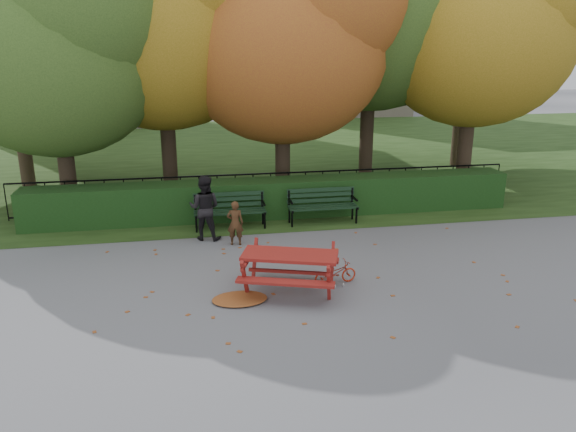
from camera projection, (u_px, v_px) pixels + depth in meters
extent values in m
plane|color=slate|center=(312.00, 281.00, 11.02)|extent=(90.00, 90.00, 0.00)
plane|color=#1B3110|center=(240.00, 153.00, 24.20)|extent=(90.00, 90.00, 0.00)
cube|color=#C7B09C|center=(337.00, 21.00, 37.03)|extent=(9.00, 6.00, 12.00)
cube|color=black|center=(275.00, 198.00, 15.11)|extent=(13.00, 0.90, 1.00)
cube|color=black|center=(271.00, 205.00, 15.99)|extent=(14.00, 0.04, 0.04)
cube|color=black|center=(271.00, 173.00, 15.72)|extent=(14.00, 0.04, 0.04)
cylinder|color=black|center=(27.00, 202.00, 14.73)|extent=(0.03, 0.03, 1.00)
cylinder|color=black|center=(163.00, 196.00, 15.34)|extent=(0.03, 0.03, 1.00)
cylinder|color=black|center=(271.00, 191.00, 15.87)|extent=(0.03, 0.03, 1.00)
cylinder|color=black|center=(372.00, 186.00, 16.39)|extent=(0.03, 0.03, 1.00)
cylinder|color=black|center=(483.00, 181.00, 17.00)|extent=(0.03, 0.03, 1.00)
cylinder|color=black|center=(67.00, 166.00, 15.14)|extent=(0.44, 0.44, 2.62)
ellipsoid|color=#2E491A|center=(54.00, 58.00, 14.33)|extent=(5.60, 5.60, 5.04)
sphere|color=#2E491A|center=(85.00, 4.00, 13.47)|extent=(4.20, 4.20, 4.20)
cylinder|color=black|center=(169.00, 146.00, 16.67)|extent=(0.44, 0.44, 3.15)
ellipsoid|color=#7D6311|center=(161.00, 26.00, 15.69)|extent=(6.40, 6.40, 5.76)
cylinder|color=black|center=(283.00, 153.00, 16.54)|extent=(0.44, 0.44, 2.80)
ellipsoid|color=#93391E|center=(282.00, 47.00, 15.67)|extent=(6.00, 6.00, 5.40)
cylinder|color=black|center=(367.00, 132.00, 18.18)|extent=(0.44, 0.44, 3.50)
ellipsoid|color=#2E491A|center=(372.00, 9.00, 17.10)|extent=(6.80, 6.80, 6.12)
cylinder|color=black|center=(465.00, 145.00, 17.32)|extent=(0.44, 0.44, 2.97)
ellipsoid|color=#7D6311|center=(475.00, 37.00, 16.40)|extent=(5.80, 5.80, 5.22)
cylinder|color=black|center=(22.00, 135.00, 18.17)|extent=(0.44, 0.44, 3.32)
ellipsoid|color=#93391E|center=(6.00, 19.00, 17.14)|extent=(6.60, 6.60, 5.94)
cylinder|color=black|center=(459.00, 124.00, 21.37)|extent=(0.44, 0.44, 3.15)
ellipsoid|color=#2E491A|center=(467.00, 31.00, 20.39)|extent=(6.00, 6.00, 5.40)
cube|color=black|center=(231.00, 214.00, 13.89)|extent=(1.80, 0.12, 0.04)
cube|color=black|center=(230.00, 212.00, 14.06)|extent=(1.80, 0.12, 0.04)
cube|color=black|center=(229.00, 210.00, 14.23)|extent=(1.80, 0.12, 0.04)
cube|color=black|center=(229.00, 205.00, 14.28)|extent=(1.80, 0.05, 0.10)
cube|color=black|center=(229.00, 199.00, 14.24)|extent=(1.80, 0.05, 0.10)
cube|color=black|center=(229.00, 194.00, 14.20)|extent=(1.80, 0.05, 0.10)
cube|color=black|center=(196.00, 214.00, 13.91)|extent=(0.05, 0.55, 0.06)
cube|color=black|center=(195.00, 203.00, 14.10)|extent=(0.05, 0.05, 0.41)
cylinder|color=black|center=(196.00, 224.00, 13.80)|extent=(0.05, 0.05, 0.44)
cylinder|color=black|center=(196.00, 220.00, 14.14)|extent=(0.05, 0.05, 0.44)
cube|color=black|center=(195.00, 206.00, 13.88)|extent=(0.05, 0.45, 0.04)
cube|color=black|center=(264.00, 211.00, 14.21)|extent=(0.05, 0.55, 0.06)
cube|color=black|center=(262.00, 199.00, 14.40)|extent=(0.05, 0.05, 0.41)
cylinder|color=black|center=(265.00, 220.00, 14.10)|extent=(0.05, 0.05, 0.44)
cylinder|color=black|center=(263.00, 216.00, 14.44)|extent=(0.05, 0.05, 0.44)
cube|color=black|center=(263.00, 203.00, 14.17)|extent=(0.05, 0.45, 0.04)
cube|color=black|center=(325.00, 209.00, 14.31)|extent=(1.80, 0.12, 0.04)
cube|color=black|center=(323.00, 207.00, 14.48)|extent=(1.80, 0.12, 0.04)
cube|color=black|center=(321.00, 205.00, 14.64)|extent=(1.80, 0.12, 0.04)
cube|color=black|center=(321.00, 200.00, 14.70)|extent=(1.80, 0.05, 0.10)
cube|color=black|center=(321.00, 195.00, 14.65)|extent=(1.80, 0.05, 0.10)
cube|color=black|center=(321.00, 190.00, 14.62)|extent=(1.80, 0.05, 0.10)
cube|color=black|center=(291.00, 209.00, 14.33)|extent=(0.05, 0.55, 0.06)
cube|color=black|center=(289.00, 198.00, 14.52)|extent=(0.05, 0.05, 0.41)
cylinder|color=black|center=(292.00, 219.00, 14.22)|extent=(0.05, 0.05, 0.44)
cylinder|color=black|center=(289.00, 215.00, 14.56)|extent=(0.05, 0.05, 0.44)
cube|color=black|center=(291.00, 202.00, 14.29)|extent=(0.05, 0.45, 0.04)
cube|color=black|center=(355.00, 206.00, 14.63)|extent=(0.05, 0.55, 0.06)
cube|color=black|center=(352.00, 195.00, 14.82)|extent=(0.05, 0.05, 0.41)
cylinder|color=black|center=(356.00, 215.00, 14.52)|extent=(0.05, 0.05, 0.44)
cylinder|color=black|center=(352.00, 211.00, 14.86)|extent=(0.05, 0.05, 0.44)
cube|color=black|center=(355.00, 198.00, 14.59)|extent=(0.05, 0.45, 0.04)
cube|color=maroon|center=(290.00, 255.00, 10.35)|extent=(1.90, 1.26, 0.06)
cube|color=maroon|center=(285.00, 282.00, 9.88)|extent=(1.74, 0.80, 0.05)
cube|color=maroon|center=(294.00, 259.00, 10.98)|extent=(1.74, 0.80, 0.05)
cube|color=maroon|center=(245.00, 279.00, 10.13)|extent=(0.22, 0.50, 0.85)
cube|color=maroon|center=(255.00, 261.00, 10.96)|extent=(0.22, 0.50, 0.85)
cube|color=maroon|center=(250.00, 257.00, 10.47)|extent=(0.48, 1.26, 0.06)
cube|color=maroon|center=(329.00, 284.00, 9.92)|extent=(0.22, 0.50, 0.85)
cube|color=maroon|center=(332.00, 265.00, 10.75)|extent=(0.22, 0.50, 0.85)
cube|color=maroon|center=(331.00, 261.00, 10.26)|extent=(0.48, 1.26, 0.06)
cube|color=maroon|center=(290.00, 272.00, 10.44)|extent=(1.49, 0.56, 0.06)
ellipsoid|color=maroon|center=(240.00, 299.00, 10.14)|extent=(1.17, 0.96, 0.07)
imported|color=#442915|center=(235.00, 223.00, 12.88)|extent=(0.42, 0.32, 1.05)
imported|color=black|center=(205.00, 208.00, 13.19)|extent=(0.90, 0.79, 1.55)
imported|color=#B82810|center=(335.00, 273.00, 10.82)|extent=(0.90, 0.44, 0.45)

